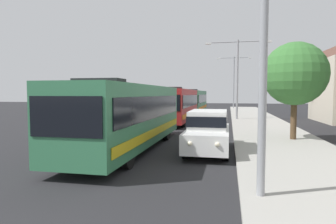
# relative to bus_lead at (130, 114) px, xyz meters

# --- Properties ---
(bus_lead) EXTENTS (2.58, 11.14, 3.21)m
(bus_lead) POSITION_rel_bus_lead_xyz_m (0.00, 0.00, 0.00)
(bus_lead) COLOR #33724C
(bus_lead) RESTS_ON ground_plane
(bus_second_in_line) EXTENTS (2.58, 10.60, 3.21)m
(bus_second_in_line) POSITION_rel_bus_lead_xyz_m (-0.00, 12.84, -0.00)
(bus_second_in_line) COLOR maroon
(bus_second_in_line) RESTS_ON ground_plane
(bus_middle) EXTENTS (2.58, 12.21, 3.21)m
(bus_middle) POSITION_rel_bus_lead_xyz_m (0.00, 25.08, 0.00)
(bus_middle) COLOR #33724C
(bus_middle) RESTS_ON ground_plane
(white_suv) EXTENTS (1.86, 4.89, 1.90)m
(white_suv) POSITION_rel_bus_lead_xyz_m (3.70, 0.09, -0.66)
(white_suv) COLOR white
(white_suv) RESTS_ON ground_plane
(streetlamp_mid) EXTENTS (6.36, 0.28, 7.85)m
(streetlamp_mid) POSITION_rel_bus_lead_xyz_m (5.40, 16.61, 3.33)
(streetlamp_mid) COLOR gray
(streetlamp_mid) RESTS_ON sidewalk
(streetlamp_far) EXTENTS (5.91, 0.28, 8.99)m
(streetlamp_far) POSITION_rel_bus_lead_xyz_m (5.40, 38.90, 3.91)
(streetlamp_far) COLOR gray
(streetlamp_far) RESTS_ON sidewalk
(roadside_tree) EXTENTS (3.46, 3.46, 5.34)m
(roadside_tree) POSITION_rel_bus_lead_xyz_m (8.12, 3.94, 2.05)
(roadside_tree) COLOR #4C3823
(roadside_tree) RESTS_ON sidewalk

